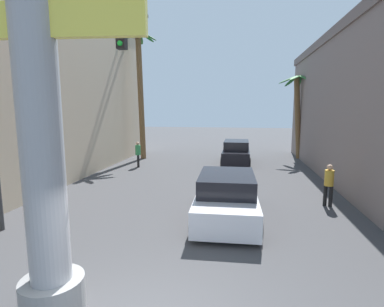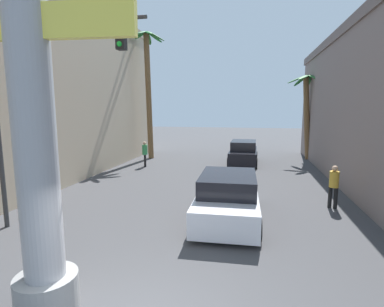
{
  "view_description": "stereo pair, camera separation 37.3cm",
  "coord_description": "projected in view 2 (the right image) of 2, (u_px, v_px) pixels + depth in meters",
  "views": [
    {
      "loc": [
        1.41,
        -4.29,
        3.78
      ],
      "look_at": [
        0.0,
        4.58,
        2.41
      ],
      "focal_mm": 28.0,
      "sensor_mm": 36.0,
      "label": 1
    },
    {
      "loc": [
        1.77,
        -4.22,
        3.78
      ],
      "look_at": [
        0.0,
        4.58,
        2.41
      ],
      "focal_mm": 28.0,
      "sensor_mm": 36.0,
      "label": 2
    }
  ],
  "objects": [
    {
      "name": "ground_plane",
      "position": [
        214.0,
        186.0,
        14.7
      ],
      "size": [
        89.34,
        89.34,
        0.0
      ],
      "primitive_type": "plane",
      "color": "#424244"
    },
    {
      "name": "neon_sign_pole",
      "position": [
        26.0,
        21.0,
        4.87
      ],
      "size": [
        3.68,
        1.13,
        10.53
      ],
      "color": "#9E9EA3",
      "rests_on": "ground"
    },
    {
      "name": "traffic_light_mast",
      "position": [
        36.0,
        88.0,
        8.67
      ],
      "size": [
        4.94,
        0.32,
        6.22
      ],
      "color": "#333333",
      "rests_on": "ground"
    },
    {
      "name": "car_lead",
      "position": [
        228.0,
        198.0,
        10.24
      ],
      "size": [
        2.22,
        4.72,
        1.56
      ],
      "color": "black",
      "rests_on": "ground"
    },
    {
      "name": "car_far",
      "position": [
        243.0,
        153.0,
        20.5
      ],
      "size": [
        1.94,
        4.39,
        1.56
      ],
      "color": "black",
      "rests_on": "ground"
    },
    {
      "name": "palm_tree_far_left",
      "position": [
        148.0,
        84.0,
        22.02
      ],
      "size": [
        2.69,
        2.77,
        9.28
      ],
      "color": "brown",
      "rests_on": "ground"
    },
    {
      "name": "palm_tree_far_right",
      "position": [
        307.0,
        107.0,
        21.82
      ],
      "size": [
        2.99,
        2.88,
        6.21
      ],
      "color": "brown",
      "rests_on": "ground"
    },
    {
      "name": "pedestrian_far_left",
      "position": [
        145.0,
        152.0,
        19.33
      ],
      "size": [
        0.44,
        0.44,
        1.64
      ],
      "color": "black",
      "rests_on": "ground"
    },
    {
      "name": "pedestrian_mid_right",
      "position": [
        334.0,
        184.0,
        11.26
      ],
      "size": [
        0.45,
        0.45,
        1.65
      ],
      "color": "black",
      "rests_on": "ground"
    }
  ]
}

